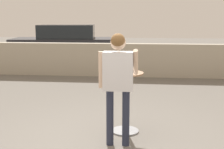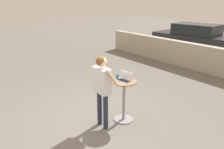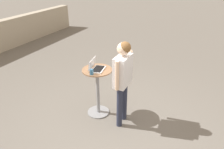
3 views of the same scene
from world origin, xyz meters
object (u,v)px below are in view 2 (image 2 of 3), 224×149
at_px(cafe_table, 124,97).
at_px(standing_person, 102,83).
at_px(laptop, 125,79).
at_px(coffee_mug, 117,76).
at_px(parked_car_near_street, 193,39).

xyz_separation_m(cafe_table, standing_person, (-0.08, -0.58, 0.49)).
bearing_deg(standing_person, cafe_table, 82.29).
distance_m(cafe_table, laptop, 0.47).
height_order(coffee_mug, parked_car_near_street, parked_car_near_street).
xyz_separation_m(coffee_mug, standing_person, (0.16, -0.56, 0.01)).
bearing_deg(coffee_mug, standing_person, -74.21).
height_order(cafe_table, coffee_mug, coffee_mug).
xyz_separation_m(laptop, standing_person, (-0.07, -0.60, 0.01)).
distance_m(laptop, parked_car_near_street, 7.97).
bearing_deg(parked_car_near_street, cafe_table, -67.95).
bearing_deg(cafe_table, standing_person, -97.71).
bearing_deg(coffee_mug, parked_car_near_street, 110.41).
relative_size(cafe_table, standing_person, 0.61).
distance_m(laptop, coffee_mug, 0.23).
distance_m(coffee_mug, standing_person, 0.58).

